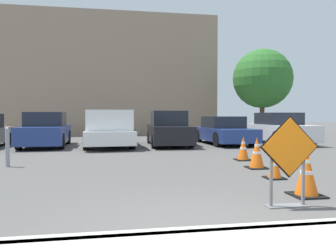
% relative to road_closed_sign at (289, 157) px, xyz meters
% --- Properties ---
extents(ground_plane, '(96.00, 96.00, 0.00)m').
position_rel_road_closed_sign_xyz_m(ground_plane, '(-1.50, 8.92, -0.78)').
color(ground_plane, '#565451').
extents(curb_lip, '(26.33, 0.20, 0.14)m').
position_rel_road_closed_sign_xyz_m(curb_lip, '(-1.50, -1.08, -0.71)').
color(curb_lip, '#ADAAA3').
rests_on(curb_lip, ground_plane).
extents(road_closed_sign, '(0.94, 0.20, 1.40)m').
position_rel_road_closed_sign_xyz_m(road_closed_sign, '(0.00, 0.00, 0.00)').
color(road_closed_sign, black).
rests_on(road_closed_sign, ground_plane).
extents(traffic_cone_nearest, '(0.53, 0.53, 0.82)m').
position_rel_road_closed_sign_xyz_m(traffic_cone_nearest, '(0.68, 0.60, -0.38)').
color(traffic_cone_nearest, black).
rests_on(traffic_cone_nearest, ground_plane).
extents(traffic_cone_second, '(0.41, 0.41, 0.62)m').
position_rel_road_closed_sign_xyz_m(traffic_cone_second, '(0.89, 2.14, -0.48)').
color(traffic_cone_second, black).
rests_on(traffic_cone_second, ground_plane).
extents(traffic_cone_third, '(0.52, 0.52, 0.82)m').
position_rel_road_closed_sign_xyz_m(traffic_cone_third, '(1.12, 3.54, -0.37)').
color(traffic_cone_third, black).
rests_on(traffic_cone_third, ground_plane).
extents(traffic_cone_fourth, '(0.48, 0.48, 0.74)m').
position_rel_road_closed_sign_xyz_m(traffic_cone_fourth, '(1.37, 5.06, -0.42)').
color(traffic_cone_fourth, black).
rests_on(traffic_cone_fourth, ground_plane).
extents(parked_car_second, '(1.97, 4.16, 1.54)m').
position_rel_road_closed_sign_xyz_m(parked_car_second, '(-5.61, 10.73, -0.07)').
color(parked_car_second, navy).
rests_on(parked_car_second, ground_plane).
extents(pickup_truck, '(2.26, 5.47, 1.62)m').
position_rel_road_closed_sign_xyz_m(pickup_truck, '(-2.83, 10.27, -0.04)').
color(pickup_truck, silver).
rests_on(pickup_truck, ground_plane).
extents(parked_car_third, '(1.92, 4.28, 1.61)m').
position_rel_road_closed_sign_xyz_m(parked_car_third, '(-0.08, 10.43, -0.05)').
color(parked_car_third, black).
rests_on(parked_car_third, ground_plane).
extents(parked_car_fourth, '(2.03, 4.45, 1.35)m').
position_rel_road_closed_sign_xyz_m(parked_car_fourth, '(2.68, 10.70, -0.15)').
color(parked_car_fourth, navy).
rests_on(parked_car_fourth, ground_plane).
extents(parked_car_fifth, '(1.96, 4.35, 1.53)m').
position_rel_road_closed_sign_xyz_m(parked_car_fifth, '(5.45, 10.41, -0.07)').
color(parked_car_fifth, silver).
rests_on(parked_car_fifth, ground_plane).
extents(bollard_nearest, '(0.12, 0.12, 1.07)m').
position_rel_road_closed_sign_xyz_m(bollard_nearest, '(-5.46, 4.88, -0.21)').
color(bollard_nearest, gray).
rests_on(bollard_nearest, ground_plane).
extents(building_facade_backdrop, '(16.29, 5.00, 8.73)m').
position_rel_road_closed_sign_xyz_m(building_facade_backdrop, '(-3.17, 21.17, 3.59)').
color(building_facade_backdrop, gray).
rests_on(building_facade_backdrop, ground_plane).
extents(street_tree_behind_lot, '(4.00, 4.00, 5.90)m').
position_rel_road_closed_sign_xyz_m(street_tree_behind_lot, '(7.42, 16.40, 3.11)').
color(street_tree_behind_lot, '#513823').
rests_on(street_tree_behind_lot, ground_plane).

